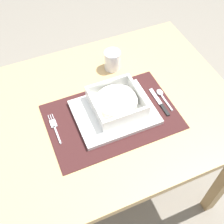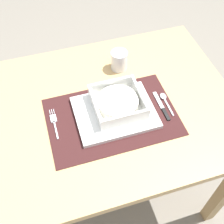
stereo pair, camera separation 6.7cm
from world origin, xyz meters
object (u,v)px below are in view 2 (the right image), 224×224
(porridge_bowl, at_px, (118,103))
(butter_knife, at_px, (162,108))
(spoon, at_px, (164,99))
(dining_table, at_px, (114,120))
(drinking_glass, at_px, (119,61))
(fork, at_px, (54,121))

(porridge_bowl, relative_size, butter_knife, 1.26)
(porridge_bowl, xyz_separation_m, spoon, (0.19, -0.01, -0.03))
(dining_table, bearing_deg, porridge_bowl, -74.32)
(porridge_bowl, relative_size, drinking_glass, 2.17)
(porridge_bowl, distance_m, drinking_glass, 0.23)
(fork, xyz_separation_m, butter_knife, (0.40, -0.06, 0.00))
(dining_table, height_order, porridge_bowl, porridge_bowl)
(butter_knife, bearing_deg, dining_table, 153.00)
(fork, relative_size, drinking_glass, 1.64)
(fork, xyz_separation_m, drinking_glass, (0.31, 0.20, 0.03))
(drinking_glass, bearing_deg, spoon, -63.03)
(dining_table, distance_m, fork, 0.25)
(spoon, xyz_separation_m, butter_knife, (-0.02, -0.04, -0.00))
(butter_knife, xyz_separation_m, drinking_glass, (-0.09, 0.26, 0.03))
(porridge_bowl, bearing_deg, spoon, -2.08)
(porridge_bowl, relative_size, fork, 1.32)
(spoon, bearing_deg, butter_knife, -126.84)
(spoon, xyz_separation_m, drinking_glass, (-0.11, 0.22, 0.03))
(fork, relative_size, butter_knife, 0.95)
(porridge_bowl, height_order, butter_knife, porridge_bowl)
(dining_table, xyz_separation_m, spoon, (0.19, -0.03, 0.11))
(porridge_bowl, height_order, drinking_glass, drinking_glass)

